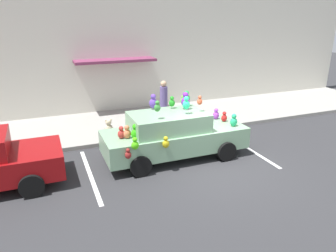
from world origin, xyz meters
TOP-DOWN VIEW (x-y plane):
  - ground_plane at (0.00, 0.00)m, footprint 60.00×60.00m
  - sidewalk at (0.00, 5.00)m, footprint 24.00×4.00m
  - storefront_building at (-0.02, 7.14)m, footprint 24.00×1.25m
  - parking_stripe_front at (1.83, 1.00)m, footprint 0.12×3.60m
  - parking_stripe_rear at (-3.68, 1.00)m, footprint 0.12×3.60m
  - plush_covered_car at (-0.93, 1.21)m, footprint 4.65×1.98m
  - teddy_bear_on_sidewalk at (-2.51, 3.75)m, footprint 0.33×0.27m
  - pedestrian_near_shopfront at (-0.06, 4.27)m, footprint 0.31×0.31m

SIDE VIEW (x-z plane):
  - ground_plane at x=0.00m, z-range 0.00..0.00m
  - parking_stripe_front at x=1.83m, z-range 0.00..0.01m
  - parking_stripe_rear at x=-3.68m, z-range 0.00..0.01m
  - sidewalk at x=0.00m, z-range 0.00..0.15m
  - teddy_bear_on_sidewalk at x=-2.51m, z-range 0.13..0.75m
  - plush_covered_car at x=-0.93m, z-range -0.25..1.88m
  - pedestrian_near_shopfront at x=-0.06m, z-range 0.11..1.91m
  - storefront_building at x=-0.02m, z-range -0.01..6.39m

